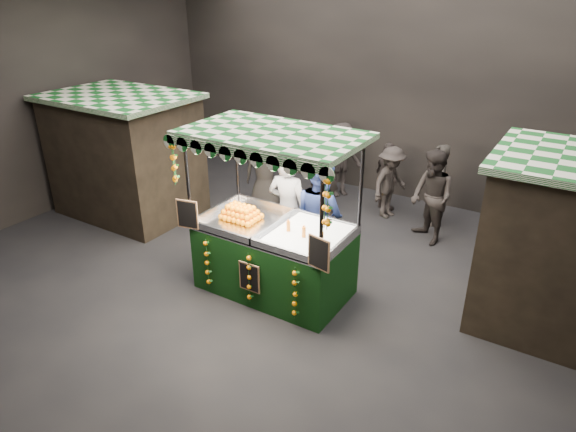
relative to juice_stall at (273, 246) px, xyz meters
The scene contains 13 objects.
ground 0.85m from the juice_stall, 155.38° to the left, with size 12.00×12.00×0.00m, color black.
market_hall 2.54m from the juice_stall, 155.38° to the left, with size 12.10×10.10×5.05m.
neighbour_stall_left 4.60m from the juice_stall, 167.02° to the left, with size 3.00×2.20×2.60m.
juice_stall is the anchor object (origin of this frame).
vendor_grey 1.04m from the juice_stall, 108.76° to the left, with size 0.79×0.56×2.06m.
vendor_blue 1.18m from the juice_stall, 79.64° to the left, with size 1.17×1.05×1.99m.
shopper_0 3.33m from the juice_stall, 103.80° to the left, with size 0.72×0.51×1.84m.
shopper_1 3.49m from the juice_stall, 62.75° to the left, with size 1.14×1.12×1.86m.
shopper_2 4.10m from the juice_stall, 85.86° to the left, with size 0.93×0.89×1.55m.
shopper_3 4.40m from the juice_stall, 102.16° to the left, with size 1.20×1.31×1.76m.
shopper_4 3.29m from the juice_stall, 126.65° to the left, with size 1.05×0.88×1.83m.
shopper_6 4.21m from the juice_stall, 69.97° to the left, with size 0.68×0.75×1.73m.
shopper_7 3.81m from the juice_stall, 82.41° to the left, with size 0.82×1.14×1.58m.
Camera 1 is at (4.05, -5.98, 4.74)m, focal length 31.64 mm.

